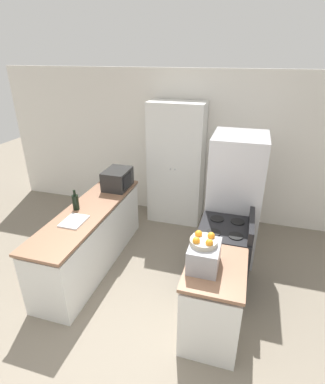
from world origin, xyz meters
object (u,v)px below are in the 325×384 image
at_px(microwave, 117,179).
at_px(pantry_cabinet, 176,164).
at_px(stove, 223,257).
at_px(wine_bottle, 76,202).
at_px(toaster_oven, 204,256).
at_px(refrigerator, 234,198).
at_px(fruit_bowl, 204,241).

bearing_deg(microwave, pantry_cabinet, 49.65).
distance_m(stove, microwave, 1.98).
bearing_deg(pantry_cabinet, wine_bottle, -120.05).
height_order(microwave, toaster_oven, microwave).
bearing_deg(pantry_cabinet, refrigerator, -36.44).
relative_size(stove, fruit_bowl, 3.94).
bearing_deg(fruit_bowl, refrigerator, 82.76).
xyz_separation_m(pantry_cabinet, refrigerator, (1.06, -0.78, -0.14)).
xyz_separation_m(microwave, fruit_bowl, (1.58, -1.50, 0.14)).
bearing_deg(toaster_oven, stove, 79.70).
relative_size(microwave, wine_bottle, 1.69).
relative_size(wine_bottle, fruit_bowl, 1.06).
relative_size(wine_bottle, toaster_oven, 0.76).
relative_size(stove, microwave, 2.19).
xyz_separation_m(stove, fruit_bowl, (-0.16, -0.78, 0.72)).
height_order(microwave, wine_bottle, microwave).
relative_size(microwave, fruit_bowl, 1.80).
distance_m(stove, toaster_oven, 0.99).
bearing_deg(stove, pantry_cabinet, 123.04).
height_order(refrigerator, fruit_bowl, refrigerator).
distance_m(pantry_cabinet, toaster_oven, 2.53).
height_order(refrigerator, toaster_oven, refrigerator).
xyz_separation_m(wine_bottle, toaster_oven, (1.84, -0.70, 0.01)).
bearing_deg(microwave, fruit_bowl, -43.48).
bearing_deg(stove, toaster_oven, -100.30).
bearing_deg(toaster_oven, pantry_cabinet, 110.26).
relative_size(toaster_oven, fruit_bowl, 1.40).
distance_m(stove, wine_bottle, 2.07).
distance_m(pantry_cabinet, refrigerator, 1.32).
height_order(toaster_oven, fruit_bowl, fruit_bowl).
xyz_separation_m(wine_bottle, fruit_bowl, (1.83, -0.68, 0.18)).
relative_size(refrigerator, wine_bottle, 6.51).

